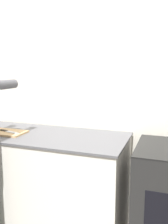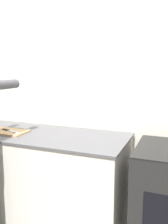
{
  "view_description": "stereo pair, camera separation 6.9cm",
  "coord_description": "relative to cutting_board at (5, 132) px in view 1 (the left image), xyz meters",
  "views": [
    {
      "loc": [
        0.81,
        -1.62,
        1.53
      ],
      "look_at": [
        0.15,
        0.24,
        1.18
      ],
      "focal_mm": 40.0,
      "sensor_mm": 36.0,
      "label": 1
    },
    {
      "loc": [
        0.87,
        -1.6,
        1.53
      ],
      "look_at": [
        0.15,
        0.24,
        1.18
      ],
      "focal_mm": 40.0,
      "sensor_mm": 36.0,
      "label": 2
    }
  ],
  "objects": [
    {
      "name": "cutting_board",
      "position": [
        0.0,
        0.0,
        0.0
      ],
      "size": [
        0.38,
        0.22,
        0.02
      ],
      "color": "tan",
      "rests_on": "counter"
    },
    {
      "name": "wall_back",
      "position": [
        0.64,
        0.48,
        0.36
      ],
      "size": [
        8.0,
        0.05,
        2.6
      ],
      "color": "silver",
      "rests_on": "ground_plane"
    },
    {
      "name": "counter",
      "position": [
        0.24,
        0.08,
        -0.48
      ],
      "size": [
        1.76,
        0.7,
        0.93
      ],
      "color": "silver",
      "rests_on": "ground_plane"
    },
    {
      "name": "knife",
      "position": [
        0.04,
        -0.0,
        0.01
      ],
      "size": [
        0.24,
        0.1,
        0.01
      ],
      "rotation": [
        0.0,
        0.0,
        -0.27
      ],
      "color": "silver",
      "rests_on": "cutting_board"
    }
  ]
}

